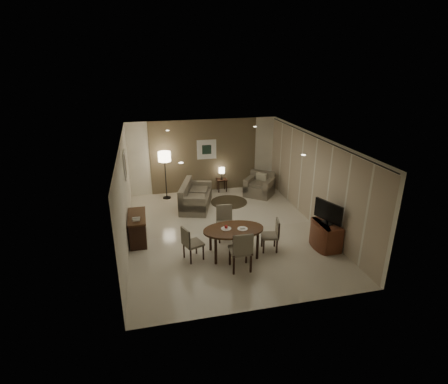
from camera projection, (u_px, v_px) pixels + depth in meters
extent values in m
cube|color=beige|center=(226.00, 231.00, 10.27)|extent=(5.50, 7.00, 0.00)
cube|color=white|center=(226.00, 140.00, 9.30)|extent=(5.50, 7.00, 0.00)
cube|color=brown|center=(204.00, 156.00, 12.96)|extent=(5.50, 0.00, 2.70)
cube|color=white|center=(124.00, 196.00, 9.20)|extent=(0.00, 7.00, 2.70)
cube|color=white|center=(316.00, 181.00, 10.36)|extent=(0.00, 7.00, 2.70)
cube|color=brown|center=(204.00, 156.00, 12.95)|extent=(3.96, 0.03, 2.70)
cylinder|color=black|center=(318.00, 138.00, 9.89)|extent=(0.03, 6.80, 0.03)
cube|color=silver|center=(207.00, 149.00, 12.86)|extent=(0.72, 0.03, 0.72)
cube|color=black|center=(207.00, 150.00, 12.85)|extent=(0.34, 0.01, 0.34)
cube|color=silver|center=(125.00, 165.00, 10.12)|extent=(0.03, 0.60, 0.80)
cube|color=gray|center=(126.00, 165.00, 10.12)|extent=(0.01, 0.46, 0.64)
cylinder|color=white|center=(181.00, 163.00, 7.37)|extent=(0.10, 0.10, 0.01)
cylinder|color=white|center=(303.00, 155.00, 7.96)|extent=(0.10, 0.10, 0.01)
cylinder|color=white|center=(167.00, 130.00, 10.64)|extent=(0.10, 0.10, 0.01)
cylinder|color=white|center=(255.00, 127.00, 11.23)|extent=(0.10, 0.10, 0.01)
cylinder|color=white|center=(226.00, 229.00, 8.79)|extent=(0.26, 0.26, 0.02)
cylinder|color=white|center=(243.00, 229.00, 8.79)|extent=(0.26, 0.26, 0.02)
sphere|color=#AE1315|center=(226.00, 227.00, 8.77)|extent=(0.09, 0.09, 0.09)
cube|color=white|center=(243.00, 228.00, 8.78)|extent=(0.12, 0.08, 0.03)
cylinder|color=#433725|center=(229.00, 202.00, 12.31)|extent=(1.28, 1.28, 0.01)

